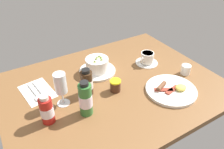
{
  "coord_description": "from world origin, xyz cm",
  "views": [
    {
      "loc": [
        46.59,
        77.46,
        70.12
      ],
      "look_at": [
        -0.18,
        -0.57,
        6.46
      ],
      "focal_mm": 35.39,
      "sensor_mm": 36.0,
      "label": 1
    }
  ],
  "objects_px": {
    "wine_glass": "(61,85)",
    "porridge_bowl": "(97,66)",
    "breakfast_plate": "(171,90)",
    "cutlery_setting": "(37,92)",
    "creamer_jug": "(186,69)",
    "sauce_bottle_red": "(47,110)",
    "coffee_cup": "(147,59)",
    "sauce_bottle_brown": "(87,83)",
    "jam_jar": "(115,86)",
    "sauce_bottle_green": "(86,99)"
  },
  "relations": [
    {
      "from": "cutlery_setting",
      "to": "sauce_bottle_brown",
      "type": "bearing_deg",
      "value": 146.74
    },
    {
      "from": "porridge_bowl",
      "to": "sauce_bottle_brown",
      "type": "distance_m",
      "value": 0.2
    },
    {
      "from": "creamer_jug",
      "to": "sauce_bottle_green",
      "type": "relative_size",
      "value": 0.36
    },
    {
      "from": "cutlery_setting",
      "to": "creamer_jug",
      "type": "relative_size",
      "value": 3.46
    },
    {
      "from": "sauce_bottle_brown",
      "to": "breakfast_plate",
      "type": "distance_m",
      "value": 0.42
    },
    {
      "from": "porridge_bowl",
      "to": "creamer_jug",
      "type": "height_order",
      "value": "porridge_bowl"
    },
    {
      "from": "wine_glass",
      "to": "sauce_bottle_red",
      "type": "relative_size",
      "value": 1.2
    },
    {
      "from": "wine_glass",
      "to": "porridge_bowl",
      "type": "bearing_deg",
      "value": -148.96
    },
    {
      "from": "sauce_bottle_red",
      "to": "cutlery_setting",
      "type": "bearing_deg",
      "value": -92.62
    },
    {
      "from": "coffee_cup",
      "to": "creamer_jug",
      "type": "bearing_deg",
      "value": 120.68
    },
    {
      "from": "porridge_bowl",
      "to": "wine_glass",
      "type": "bearing_deg",
      "value": 31.04
    },
    {
      "from": "coffee_cup",
      "to": "cutlery_setting",
      "type": "bearing_deg",
      "value": -5.73
    },
    {
      "from": "coffee_cup",
      "to": "wine_glass",
      "type": "xyz_separation_m",
      "value": [
        0.55,
        0.09,
        0.08
      ]
    },
    {
      "from": "cutlery_setting",
      "to": "wine_glass",
      "type": "relative_size",
      "value": 1.27
    },
    {
      "from": "porridge_bowl",
      "to": "jam_jar",
      "type": "distance_m",
      "value": 0.19
    },
    {
      "from": "porridge_bowl",
      "to": "wine_glass",
      "type": "xyz_separation_m",
      "value": [
        0.26,
        0.16,
        0.07
      ]
    },
    {
      "from": "sauce_bottle_brown",
      "to": "breakfast_plate",
      "type": "xyz_separation_m",
      "value": [
        -0.37,
        0.2,
        -0.06
      ]
    },
    {
      "from": "wine_glass",
      "to": "coffee_cup",
      "type": "bearing_deg",
      "value": -171.22
    },
    {
      "from": "sauce_bottle_green",
      "to": "cutlery_setting",
      "type": "bearing_deg",
      "value": -59.85
    },
    {
      "from": "wine_glass",
      "to": "sauce_bottle_brown",
      "type": "xyz_separation_m",
      "value": [
        -0.13,
        -0.01,
        -0.04
      ]
    },
    {
      "from": "cutlery_setting",
      "to": "sauce_bottle_brown",
      "type": "distance_m",
      "value": 0.26
    },
    {
      "from": "porridge_bowl",
      "to": "sauce_bottle_red",
      "type": "bearing_deg",
      "value": 32.64
    },
    {
      "from": "jam_jar",
      "to": "sauce_bottle_green",
      "type": "xyz_separation_m",
      "value": [
        0.19,
        0.07,
        0.05
      ]
    },
    {
      "from": "cutlery_setting",
      "to": "creamer_jug",
      "type": "height_order",
      "value": "creamer_jug"
    },
    {
      "from": "cutlery_setting",
      "to": "coffee_cup",
      "type": "bearing_deg",
      "value": 174.27
    },
    {
      "from": "porridge_bowl",
      "to": "creamer_jug",
      "type": "xyz_separation_m",
      "value": [
        -0.41,
        0.27,
        -0.01
      ]
    },
    {
      "from": "porridge_bowl",
      "to": "sauce_bottle_red",
      "type": "relative_size",
      "value": 1.46
    },
    {
      "from": "breakfast_plate",
      "to": "sauce_bottle_brown",
      "type": "bearing_deg",
      "value": -28.48
    },
    {
      "from": "sauce_bottle_red",
      "to": "breakfast_plate",
      "type": "xyz_separation_m",
      "value": [
        -0.59,
        0.12,
        -0.05
      ]
    },
    {
      "from": "coffee_cup",
      "to": "creamer_jug",
      "type": "height_order",
      "value": "coffee_cup"
    },
    {
      "from": "jam_jar",
      "to": "breakfast_plate",
      "type": "distance_m",
      "value": 0.28
    },
    {
      "from": "coffee_cup",
      "to": "sauce_bottle_red",
      "type": "bearing_deg",
      "value": 13.49
    },
    {
      "from": "creamer_jug",
      "to": "breakfast_plate",
      "type": "xyz_separation_m",
      "value": [
        0.18,
        0.08,
        -0.02
      ]
    },
    {
      "from": "porridge_bowl",
      "to": "creamer_jug",
      "type": "distance_m",
      "value": 0.49
    },
    {
      "from": "wine_glass",
      "to": "jam_jar",
      "type": "distance_m",
      "value": 0.27
    },
    {
      "from": "jam_jar",
      "to": "sauce_bottle_brown",
      "type": "height_order",
      "value": "sauce_bottle_brown"
    },
    {
      "from": "creamer_jug",
      "to": "sauce_bottle_red",
      "type": "bearing_deg",
      "value": -3.05
    },
    {
      "from": "sauce_bottle_red",
      "to": "sauce_bottle_brown",
      "type": "relative_size",
      "value": 0.97
    },
    {
      "from": "sauce_bottle_green",
      "to": "breakfast_plate",
      "type": "bearing_deg",
      "value": 169.35
    },
    {
      "from": "creamer_jug",
      "to": "wine_glass",
      "type": "xyz_separation_m",
      "value": [
        0.67,
        -0.11,
        0.08
      ]
    },
    {
      "from": "coffee_cup",
      "to": "sauce_bottle_green",
      "type": "relative_size",
      "value": 0.77
    },
    {
      "from": "creamer_jug",
      "to": "jam_jar",
      "type": "height_order",
      "value": "jam_jar"
    },
    {
      "from": "porridge_bowl",
      "to": "breakfast_plate",
      "type": "distance_m",
      "value": 0.42
    },
    {
      "from": "sauce_bottle_red",
      "to": "breakfast_plate",
      "type": "relative_size",
      "value": 0.55
    },
    {
      "from": "porridge_bowl",
      "to": "breakfast_plate",
      "type": "relative_size",
      "value": 0.8
    },
    {
      "from": "coffee_cup",
      "to": "sauce_bottle_brown",
      "type": "bearing_deg",
      "value": 9.8
    },
    {
      "from": "cutlery_setting",
      "to": "sauce_bottle_green",
      "type": "relative_size",
      "value": 1.24
    },
    {
      "from": "sauce_bottle_green",
      "to": "sauce_bottle_brown",
      "type": "height_order",
      "value": "sauce_bottle_green"
    },
    {
      "from": "creamer_jug",
      "to": "coffee_cup",
      "type": "bearing_deg",
      "value": -59.32
    },
    {
      "from": "breakfast_plate",
      "to": "wine_glass",
      "type": "bearing_deg",
      "value": -20.78
    }
  ]
}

